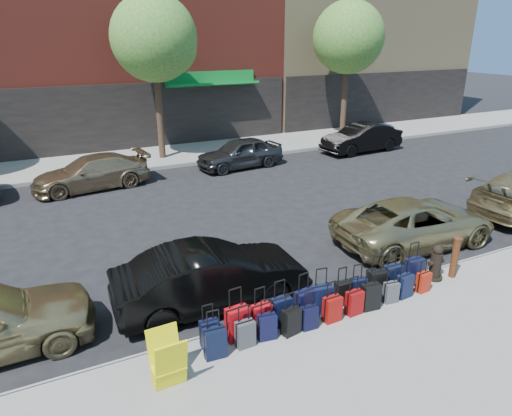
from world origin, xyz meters
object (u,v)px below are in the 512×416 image
tree_right (350,39)px  car_near_1 (212,277)px  car_far_1 (91,173)px  car_far_2 (240,153)px  suitcase_front_5 (322,299)px  car_far_3 (361,138)px  display_rack (168,360)px  tree_center (157,40)px  car_near_2 (415,222)px  bollard (455,257)px  fire_hydrant (436,263)px

tree_right → car_near_1: size_ratio=1.71×
car_far_1 → car_far_2: (6.44, 0.18, 0.03)m
suitcase_front_5 → car_far_3: size_ratio=0.24×
car_far_3 → display_rack: bearing=-52.2°
tree_center → car_near_2: bearing=-72.9°
bollard → display_rack: bollard is taller
suitcase_front_5 → car_far_1: 11.75m
bollard → display_rack: bearing=-176.0°
tree_right → bollard: (-7.45, -14.43, -4.73)m
tree_center → bollard: size_ratio=7.10×
tree_right → car_near_2: 14.84m
display_rack → car_near_1: 2.68m
car_far_1 → car_far_2: bearing=84.8°
car_far_1 → car_far_3: bearing=83.8°
car_near_1 → car_far_3: car_far_3 is taller
display_rack → car_far_3: size_ratio=0.22×
car_far_3 → suitcase_front_5: bearing=-45.3°
suitcase_front_5 → fire_hydrant: suitcase_front_5 is taller
car_near_2 → car_far_1: bearing=41.1°
car_near_2 → car_far_2: bearing=8.9°
fire_hydrant → car_far_1: bearing=120.1°
suitcase_front_5 → car_near_2: (4.48, 1.96, 0.19)m
fire_hydrant → car_far_2: car_far_2 is taller
car_near_1 → car_near_2: (6.34, 0.44, -0.04)m
tree_right → display_rack: size_ratio=7.54×
display_rack → car_near_2: 8.35m
car_near_1 → car_far_3: size_ratio=0.99×
car_far_1 → car_far_2: 6.44m
tree_center → car_near_2: 13.78m
car_far_1 → car_near_2: bearing=32.0°
car_near_1 → car_near_2: size_ratio=0.89×
tree_center → bollard: (3.05, -14.43, -4.73)m
car_near_1 → car_far_2: car_near_1 is taller
bollard → car_far_3: car_far_3 is taller
tree_right → car_far_1: tree_right is taller
car_near_1 → bollard: bearing=-104.5°
suitcase_front_5 → car_far_2: car_far_2 is taller
fire_hydrant → car_far_3: (6.89, 11.48, 0.16)m
fire_hydrant → car_near_2: bearing=58.7°
car_far_1 → car_far_2: car_far_2 is taller
suitcase_front_5 → car_near_2: car_near_2 is taller
car_near_2 → car_far_3: 11.09m
car_far_2 → tree_center: bearing=-142.3°
tree_right → car_near_2: tree_right is taller
car_near_2 → car_far_2: car_far_2 is taller
car_near_1 → car_near_2: car_near_1 is taller
tree_center → fire_hydrant: tree_center is taller
fire_hydrant → bollard: (0.47, -0.12, 0.12)m
tree_center → car_near_2: size_ratio=1.52×
tree_center → car_near_1: 13.88m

